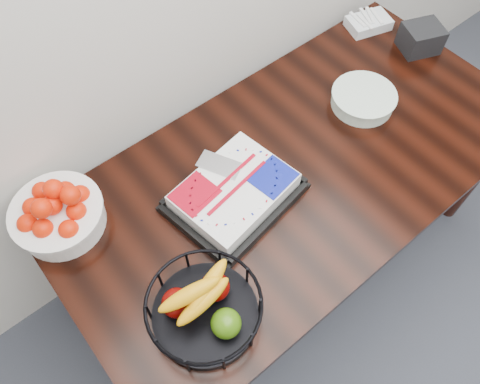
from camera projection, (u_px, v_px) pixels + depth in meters
table at (297, 177)px, 1.74m from camera, size 1.80×0.90×0.75m
cake_tray at (234, 192)px, 1.56m from camera, size 0.47×0.39×0.09m
tangerine_bowl at (56, 211)px, 1.47m from camera, size 0.30×0.30×0.19m
fruit_basket at (204, 308)px, 1.32m from camera, size 0.33×0.33×0.18m
plate_stack at (363, 99)px, 1.79m from camera, size 0.25×0.25×0.06m
fork_bag at (369, 22)px, 2.04m from camera, size 0.21×0.16×0.05m
napkin_box at (421, 38)px, 1.94m from camera, size 0.19×0.18×0.11m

